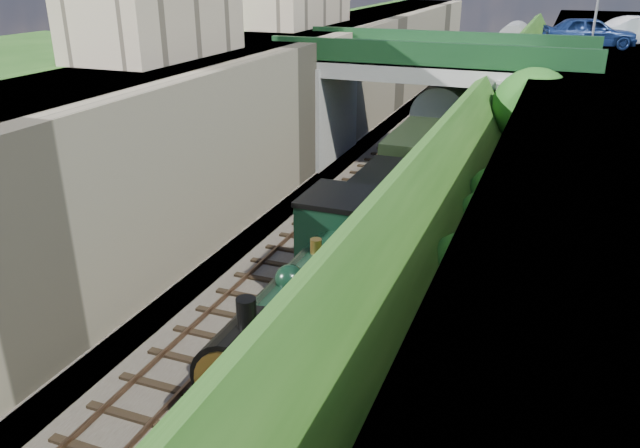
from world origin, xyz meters
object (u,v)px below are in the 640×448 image
(locomotive, at_px, (314,300))
(tree, at_px, (535,112))
(road_bridge, at_px, (441,98))
(tender, at_px, (385,218))
(car_blue, at_px, (589,32))

(locomotive, bearing_deg, tree, 71.98)
(road_bridge, height_order, tender, road_bridge)
(tender, bearing_deg, tree, 56.52)
(car_blue, bearing_deg, tree, 155.54)
(road_bridge, distance_m, car_blue, 10.01)
(road_bridge, relative_size, tree, 2.42)
(car_blue, relative_size, tender, 0.84)
(locomotive, distance_m, tender, 7.37)
(car_blue, xyz_separation_m, locomotive, (-6.64, -25.52, -5.22))
(tree, relative_size, tender, 1.10)
(road_bridge, height_order, car_blue, car_blue)
(road_bridge, relative_size, locomotive, 1.56)
(locomotive, height_order, tender, locomotive)
(tree, bearing_deg, road_bridge, 138.31)
(tender, bearing_deg, road_bridge, 91.27)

